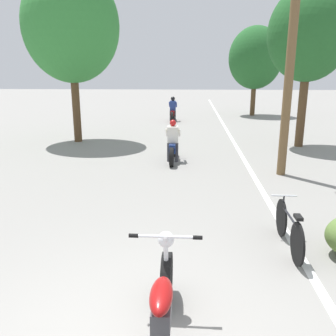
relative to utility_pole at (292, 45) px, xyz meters
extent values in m
cube|color=white|center=(-0.81, 5.12, -3.53)|extent=(0.14, 48.00, 0.01)
cylinder|color=brown|center=(0.00, 0.00, -0.09)|extent=(0.24, 0.24, 6.89)
cylinder|color=#513A23|center=(1.66, 4.17, -1.90)|extent=(0.32, 0.32, 3.26)
ellipsoid|color=#235B28|center=(1.66, 4.17, 0.69)|extent=(3.03, 2.72, 3.48)
cylinder|color=#513A23|center=(1.51, 14.76, -2.20)|extent=(0.32, 0.32, 2.66)
ellipsoid|color=#235B28|center=(1.51, 14.76, 0.24)|extent=(3.51, 3.16, 4.04)
cylinder|color=#513A23|center=(-7.39, 4.57, -1.83)|extent=(0.32, 0.32, 3.40)
ellipsoid|color=#337F38|center=(-7.39, 4.57, 1.07)|extent=(3.81, 3.43, 4.38)
cylinder|color=black|center=(-2.85, -6.12, -3.20)|extent=(0.12, 0.67, 0.67)
ellipsoid|color=maroon|center=(-2.85, -6.88, -2.91)|extent=(0.24, 0.64, 0.19)
cube|color=#4C4C51|center=(-2.85, -6.88, -3.15)|extent=(0.20, 0.36, 0.24)
cylinder|color=silver|center=(-2.85, -6.21, -2.87)|extent=(0.06, 0.23, 0.68)
cylinder|color=silver|center=(-2.85, -6.30, -2.53)|extent=(0.74, 0.04, 0.04)
cylinder|color=black|center=(-3.22, -6.30, -2.53)|extent=(0.11, 0.05, 0.05)
cylinder|color=black|center=(-2.48, -6.30, -2.53)|extent=(0.11, 0.05, 0.05)
sphere|color=silver|center=(-2.85, -6.21, -2.61)|extent=(0.19, 0.19, 0.19)
cylinder|color=black|center=(-3.19, 2.04, -3.24)|extent=(0.12, 0.60, 0.60)
cylinder|color=black|center=(-3.19, 0.67, -3.24)|extent=(0.12, 0.60, 0.60)
cube|color=navy|center=(-3.19, 1.35, -3.06)|extent=(0.20, 0.87, 0.28)
cylinder|color=silver|center=(-3.19, 1.94, -2.59)|extent=(0.50, 0.03, 0.03)
cylinder|color=#38383D|center=(-3.32, 1.30, -3.23)|extent=(0.11, 0.11, 0.62)
cylinder|color=#38383D|center=(-3.06, 1.30, -3.23)|extent=(0.11, 0.11, 0.62)
cube|color=silver|center=(-3.19, 1.33, -2.64)|extent=(0.34, 0.27, 0.57)
cylinder|color=silver|center=(-3.39, 1.49, -2.59)|extent=(0.08, 0.45, 0.35)
cylinder|color=silver|center=(-2.99, 1.49, -2.59)|extent=(0.08, 0.45, 0.35)
sphere|color=#B21919|center=(-3.19, 1.37, -2.27)|extent=(0.20, 0.20, 0.20)
cylinder|color=black|center=(-3.75, 12.09, -3.22)|extent=(0.12, 0.64, 0.64)
cylinder|color=black|center=(-3.75, 10.67, -3.22)|extent=(0.12, 0.64, 0.64)
cube|color=maroon|center=(-3.75, 11.38, -3.04)|extent=(0.20, 0.91, 0.28)
cylinder|color=silver|center=(-3.75, 11.99, -2.55)|extent=(0.50, 0.03, 0.03)
cylinder|color=#38383D|center=(-3.88, 11.33, -3.22)|extent=(0.11, 0.11, 0.64)
cylinder|color=#38383D|center=(-3.62, 11.33, -3.22)|extent=(0.11, 0.11, 0.64)
cube|color=navy|center=(-3.75, 11.36, -2.61)|extent=(0.34, 0.28, 0.59)
cylinder|color=navy|center=(-3.95, 11.52, -2.55)|extent=(0.08, 0.47, 0.36)
cylinder|color=navy|center=(-3.55, 11.52, -2.55)|extent=(0.08, 0.47, 0.36)
sphere|color=black|center=(-3.75, 11.40, -2.20)|extent=(0.25, 0.25, 0.25)
cylinder|color=black|center=(-0.95, -4.03, -3.20)|extent=(0.04, 0.66, 0.66)
cylinder|color=black|center=(-0.95, -5.04, -3.20)|extent=(0.04, 0.66, 0.66)
cylinder|color=black|center=(-0.95, -4.53, -2.97)|extent=(0.04, 0.81, 0.04)
cylinder|color=black|center=(-0.95, -4.96, -3.00)|extent=(0.03, 0.03, 0.40)
cube|color=black|center=(-0.95, -4.96, -2.80)|extent=(0.10, 0.20, 0.05)
cylinder|color=black|center=(-0.95, -4.08, -2.99)|extent=(0.03, 0.03, 0.43)
cylinder|color=silver|center=(-0.95, -4.08, -2.77)|extent=(0.44, 0.03, 0.03)
camera|label=1|loc=(-2.57, -10.03, -0.71)|focal=38.00mm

